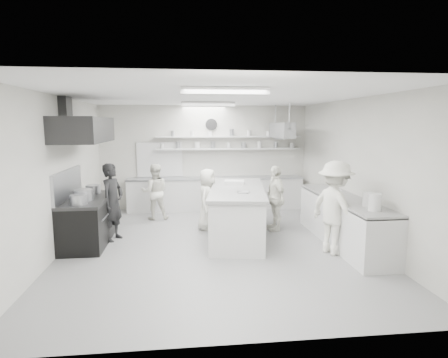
{
  "coord_description": "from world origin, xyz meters",
  "views": [
    {
      "loc": [
        -0.63,
        -7.31,
        2.46
      ],
      "look_at": [
        0.25,
        0.6,
        1.28
      ],
      "focal_mm": 29.64,
      "sensor_mm": 36.0,
      "label": 1
    }
  ],
  "objects": [
    {
      "name": "floor",
      "position": [
        0.0,
        0.0,
        -0.01
      ],
      "size": [
        6.0,
        7.0,
        0.02
      ],
      "primitive_type": "cube",
      "color": "gray",
      "rests_on": "ground"
    },
    {
      "name": "ceiling",
      "position": [
        0.0,
        0.0,
        3.01
      ],
      "size": [
        6.0,
        7.0,
        0.02
      ],
      "primitive_type": "cube",
      "color": "white",
      "rests_on": "wall_back"
    },
    {
      "name": "wall_back",
      "position": [
        0.0,
        3.5,
        1.5
      ],
      "size": [
        6.0,
        0.04,
        3.0
      ],
      "primitive_type": "cube",
      "color": "beige",
      "rests_on": "floor"
    },
    {
      "name": "wall_front",
      "position": [
        0.0,
        -3.5,
        1.5
      ],
      "size": [
        6.0,
        0.04,
        3.0
      ],
      "primitive_type": "cube",
      "color": "beige",
      "rests_on": "floor"
    },
    {
      "name": "wall_left",
      "position": [
        -3.0,
        0.0,
        1.5
      ],
      "size": [
        0.04,
        7.0,
        3.0
      ],
      "primitive_type": "cube",
      "color": "beige",
      "rests_on": "floor"
    },
    {
      "name": "wall_right",
      "position": [
        3.0,
        0.0,
        1.5
      ],
      "size": [
        0.04,
        7.0,
        3.0
      ],
      "primitive_type": "cube",
      "color": "beige",
      "rests_on": "floor"
    },
    {
      "name": "stove",
      "position": [
        -2.6,
        0.4,
        0.45
      ],
      "size": [
        0.8,
        1.8,
        0.9
      ],
      "primitive_type": "cube",
      "color": "black",
      "rests_on": "floor"
    },
    {
      "name": "exhaust_hood",
      "position": [
        -2.6,
        0.4,
        2.35
      ],
      "size": [
        0.85,
        2.0,
        0.5
      ],
      "primitive_type": "cube",
      "color": "#292A2B",
      "rests_on": "wall_left"
    },
    {
      "name": "back_counter",
      "position": [
        0.3,
        3.2,
        0.46
      ],
      "size": [
        5.0,
        0.6,
        0.92
      ],
      "primitive_type": "cube",
      "color": "silver",
      "rests_on": "floor"
    },
    {
      "name": "shelf_lower",
      "position": [
        0.7,
        3.37,
        1.75
      ],
      "size": [
        4.2,
        0.26,
        0.04
      ],
      "primitive_type": "cube",
      "color": "silver",
      "rests_on": "wall_back"
    },
    {
      "name": "shelf_upper",
      "position": [
        0.7,
        3.37,
        2.1
      ],
      "size": [
        4.2,
        0.26,
        0.04
      ],
      "primitive_type": "cube",
      "color": "silver",
      "rests_on": "wall_back"
    },
    {
      "name": "pass_through_window",
      "position": [
        -1.3,
        3.48,
        1.45
      ],
      "size": [
        1.3,
        0.04,
        1.0
      ],
      "primitive_type": "cube",
      "color": "black",
      "rests_on": "wall_back"
    },
    {
      "name": "wall_clock",
      "position": [
        0.2,
        3.46,
        2.45
      ],
      "size": [
        0.32,
        0.05,
        0.32
      ],
      "primitive_type": "cylinder",
      "rotation": [
        1.57,
        0.0,
        0.0
      ],
      "color": "white",
      "rests_on": "wall_back"
    },
    {
      "name": "right_counter",
      "position": [
        2.65,
        -0.2,
        0.47
      ],
      "size": [
        0.74,
        3.3,
        0.94
      ],
      "primitive_type": "cube",
      "color": "silver",
      "rests_on": "floor"
    },
    {
      "name": "pot_rack",
      "position": [
        2.0,
        2.4,
        2.3
      ],
      "size": [
        0.3,
        1.6,
        0.4
      ],
      "primitive_type": "cube",
      "color": "#A2A5AC",
      "rests_on": "ceiling"
    },
    {
      "name": "light_fixture_front",
      "position": [
        0.0,
        -1.8,
        2.94
      ],
      "size": [
        1.3,
        0.25,
        0.1
      ],
      "primitive_type": "cube",
      "color": "silver",
      "rests_on": "ceiling"
    },
    {
      "name": "light_fixture_rear",
      "position": [
        0.0,
        1.8,
        2.94
      ],
      "size": [
        1.3,
        0.25,
        0.1
      ],
      "primitive_type": "cube",
      "color": "silver",
      "rests_on": "ceiling"
    },
    {
      "name": "prep_island",
      "position": [
        0.54,
        0.54,
        0.52
      ],
      "size": [
        1.47,
        2.96,
        1.04
      ],
      "primitive_type": "cube",
      "rotation": [
        0.0,
        0.0,
        -0.15
      ],
      "color": "silver",
      "rests_on": "floor"
    },
    {
      "name": "stove_pot",
      "position": [
        -2.6,
        0.14,
        1.05
      ],
      "size": [
        0.36,
        0.36,
        0.28
      ],
      "primitive_type": "cylinder",
      "color": "#A2A5AC",
      "rests_on": "stove"
    },
    {
      "name": "cook_stove",
      "position": [
        -2.13,
        0.58,
        0.83
      ],
      "size": [
        0.61,
        0.71,
        1.65
      ],
      "primitive_type": "imported",
      "rotation": [
        0.0,
        0.0,
        1.14
      ],
      "color": "black",
      "rests_on": "floor"
    },
    {
      "name": "cook_back",
      "position": [
        -1.37,
        2.26,
        0.72
      ],
      "size": [
        0.74,
        0.6,
        1.45
      ],
      "primitive_type": "imported",
      "rotation": [
        0.0,
        0.0,
        -3.07
      ],
      "color": "white",
      "rests_on": "floor"
    },
    {
      "name": "cook_island_left",
      "position": [
        -0.07,
        1.17,
        0.72
      ],
      "size": [
        0.7,
        0.83,
        1.44
      ],
      "primitive_type": "imported",
      "rotation": [
        0.0,
        0.0,
        1.16
      ],
      "color": "white",
      "rests_on": "floor"
    },
    {
      "name": "cook_island_right",
      "position": [
        1.49,
        0.94,
        0.76
      ],
      "size": [
        0.49,
        0.93,
        1.52
      ],
      "primitive_type": "imported",
      "rotation": [
        0.0,
        0.0,
        -1.43
      ],
      "color": "white",
      "rests_on": "floor"
    },
    {
      "name": "cook_right",
      "position": [
        2.22,
        -0.75,
        0.89
      ],
      "size": [
        1.04,
        1.32,
        1.78
      ],
      "primitive_type": "imported",
      "rotation": [
        0.0,
        0.0,
        1.95
      ],
      "color": "white",
      "rests_on": "floor"
    },
    {
      "name": "bowl_island_a",
      "position": [
        0.57,
        -0.06,
        1.08
      ],
      "size": [
        0.32,
        0.32,
        0.06
      ],
      "primitive_type": "imported",
      "rotation": [
        0.0,
        0.0,
        -0.29
      ],
      "color": "#A2A5AC",
      "rests_on": "prep_island"
    },
    {
      "name": "bowl_island_b",
      "position": [
        0.59,
        0.64,
        1.07
      ],
      "size": [
        0.23,
        0.23,
        0.06
      ],
      "primitive_type": "imported",
      "rotation": [
        0.0,
        0.0,
        -0.39
      ],
      "color": "silver",
      "rests_on": "prep_island"
    },
    {
      "name": "bowl_right",
      "position": [
        2.8,
        0.56,
        0.97
      ],
      "size": [
        0.23,
        0.23,
        0.05
      ],
      "primitive_type": "imported",
      "rotation": [
        0.0,
        0.0,
        0.04
      ],
      "color": "silver",
      "rests_on": "right_counter"
    }
  ]
}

